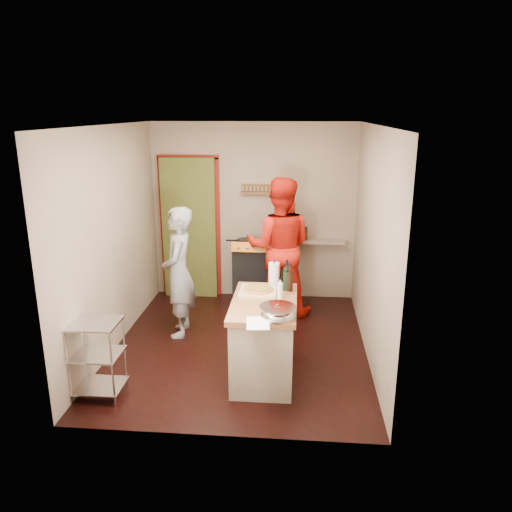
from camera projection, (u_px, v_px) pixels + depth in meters
The scene contains 10 objects.
floor at pixel (240, 346), 6.07m from camera, with size 3.50×3.50×0.00m, color black.
back_wall at pixel (211, 222), 7.50m from camera, with size 3.00×0.44×2.60m.
left_wall at pixel (112, 240), 5.82m from camera, with size 0.04×3.50×2.60m, color tan.
right_wall at pixel (373, 245), 5.58m from camera, with size 0.04×3.50×2.60m, color tan.
ceiling at pixel (238, 124), 5.33m from camera, with size 3.00×3.50×0.02m, color white.
stove at pixel (255, 274), 7.30m from camera, with size 0.60×0.63×1.00m.
wire_shelving at pixel (97, 355), 4.90m from camera, with size 0.48×0.40×0.80m.
island at pixel (264, 336), 5.28m from camera, with size 0.67×1.30×1.17m.
person_stripe at pixel (179, 272), 6.18m from camera, with size 0.60×0.39×1.64m, color silver.
person_red at pixel (279, 247), 6.82m from camera, with size 0.93×0.72×1.91m, color red.
Camera 1 is at (0.66, -5.47, 2.76)m, focal length 35.00 mm.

